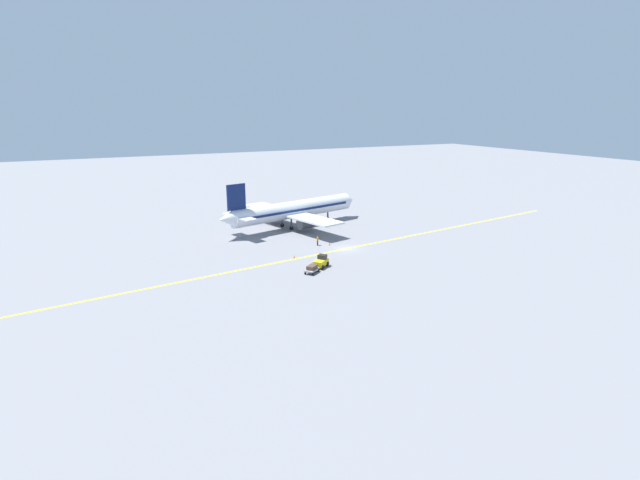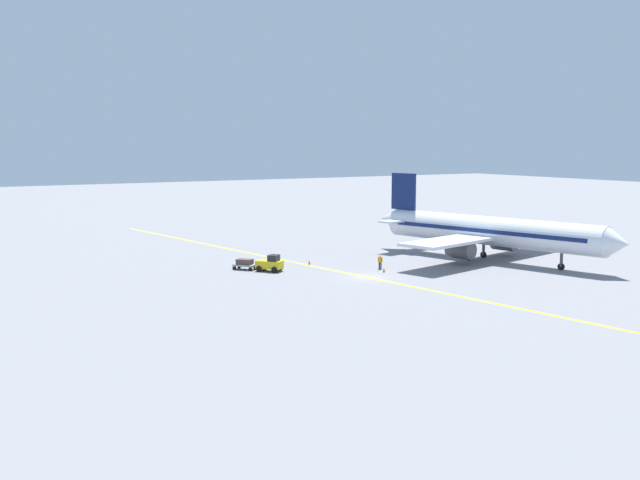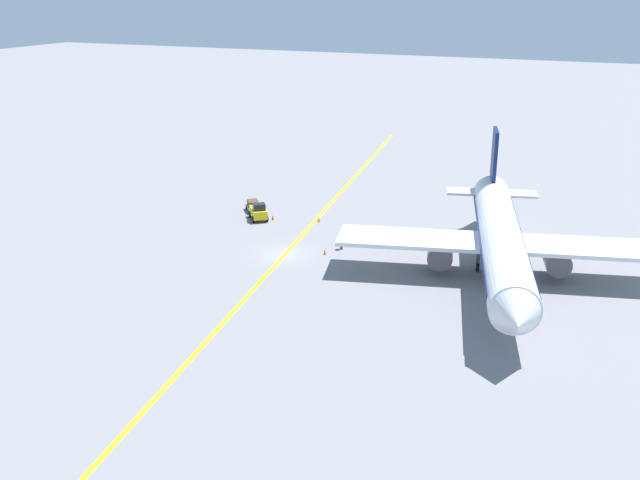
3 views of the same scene
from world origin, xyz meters
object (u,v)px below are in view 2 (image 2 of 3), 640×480
Objects in this scene: ground_crew_worker at (380,261)px; traffic_cone_near_nose at (279,267)px; baggage_tug_white at (270,264)px; traffic_cone_by_wingtip at (309,262)px; traffic_cone_mid_apron at (384,270)px; airplane_at_gate at (488,231)px; baggage_cart_trailing at (245,263)px.

traffic_cone_near_nose is (10.36, -5.85, -0.63)m from ground_crew_worker.
baggage_tug_white reaches higher than traffic_cone_by_wingtip.
ground_crew_worker is 3.05× the size of traffic_cone_mid_apron.
traffic_cone_by_wingtip is at bearing -63.47° from traffic_cone_mid_apron.
traffic_cone_near_nose is at bearing -16.35° from airplane_at_gate.
traffic_cone_near_nose is at bearing 149.98° from baggage_cart_trailing.
baggage_cart_trailing is 15.91m from ground_crew_worker.
baggage_tug_white is 5.98× the size of traffic_cone_near_nose.
baggage_tug_white is 1.69m from traffic_cone_near_nose.
baggage_cart_trailing is at bearing -29.59° from ground_crew_worker.
airplane_at_gate is 28.12m from baggage_tug_white.
traffic_cone_near_nose and traffic_cone_mid_apron have the same top height.
baggage_tug_white is 6.65m from traffic_cone_by_wingtip.
baggage_tug_white is 1.13× the size of baggage_cart_trailing.
baggage_cart_trailing is (2.03, -2.60, -0.14)m from baggage_tug_white.
ground_crew_worker is 3.05× the size of traffic_cone_by_wingtip.
traffic_cone_by_wingtip is (20.77, -8.86, -3.43)m from airplane_at_gate.
traffic_cone_near_nose is at bearing -29.44° from ground_crew_worker.
traffic_cone_by_wingtip is (5.48, -7.18, -0.63)m from ground_crew_worker.
baggage_cart_trailing reaches higher than traffic_cone_by_wingtip.
airplane_at_gate is 15.64m from ground_crew_worker.
airplane_at_gate is 22.84m from traffic_cone_by_wingtip.
traffic_cone_near_nose and traffic_cone_by_wingtip have the same top height.
traffic_cone_near_nose is 5.06m from traffic_cone_by_wingtip.
traffic_cone_mid_apron is (-12.95, 9.87, -0.49)m from baggage_cart_trailing.
baggage_cart_trailing is at bearing -52.09° from baggage_tug_white.
baggage_cart_trailing is 5.29× the size of traffic_cone_mid_apron.
traffic_cone_near_nose is at bearing -39.71° from traffic_cone_mid_apron.
airplane_at_gate is 10.68× the size of baggage_tug_white.
airplane_at_gate is at bearing 165.66° from baggage_tug_white.
baggage_cart_trailing is at bearing -37.33° from traffic_cone_mid_apron.
traffic_cone_near_nose is 12.31m from traffic_cone_mid_apron.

